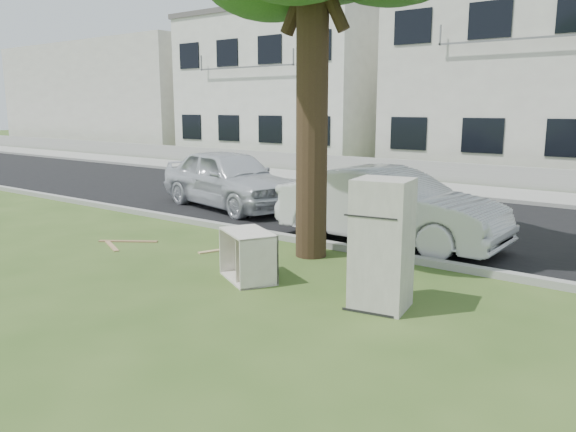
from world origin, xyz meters
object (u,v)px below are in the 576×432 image
Objects in this scene: fridge at (382,244)px; car_left at (229,178)px; cabinet at (248,255)px; car_center at (389,206)px.

fridge is 7.87m from car_left.
fridge is at bearing 31.66° from cabinet.
car_left is at bearing 163.85° from cabinet.
fridge is 2.21m from cabinet.
car_center is at bearing -88.68° from car_left.
cabinet is at bearing 173.45° from fridge.
car_left is (-4.46, 4.38, 0.39)m from cabinet.
car_left is at bearing 79.05° from car_center.
fridge reaches higher than car_left.
cabinet is at bearing 170.13° from car_center.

